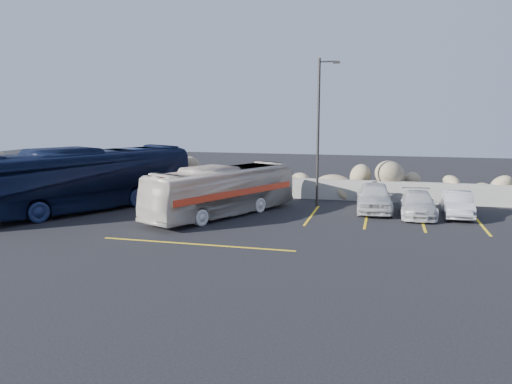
% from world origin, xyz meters
% --- Properties ---
extents(ground, '(90.00, 90.00, 0.00)m').
position_xyz_m(ground, '(0.00, 0.00, 0.00)').
color(ground, black).
rests_on(ground, ground).
extents(seawall, '(60.00, 0.40, 1.20)m').
position_xyz_m(seawall, '(0.00, 12.00, 0.60)').
color(seawall, gray).
rests_on(seawall, ground).
extents(riprap_pile, '(54.00, 2.80, 2.60)m').
position_xyz_m(riprap_pile, '(0.00, 13.20, 1.30)').
color(riprap_pile, '#998964').
rests_on(riprap_pile, ground).
extents(parking_lines, '(18.16, 9.36, 0.01)m').
position_xyz_m(parking_lines, '(4.64, 5.57, 0.01)').
color(parking_lines, yellow).
rests_on(parking_lines, ground).
extents(lamppost, '(1.14, 0.18, 8.00)m').
position_xyz_m(lamppost, '(2.56, 9.50, 4.30)').
color(lamppost, '#2B2926').
rests_on(lamppost, ground).
extents(vintage_bus, '(5.87, 9.06, 2.52)m').
position_xyz_m(vintage_bus, '(-1.75, 5.85, 1.26)').
color(vintage_bus, silver).
rests_on(vintage_bus, ground).
extents(tour_coach, '(8.03, 11.92, 3.34)m').
position_xyz_m(tour_coach, '(-9.20, 5.33, 1.67)').
color(tour_coach, '#101A37').
rests_on(tour_coach, ground).
extents(car_a, '(2.03, 4.55, 1.52)m').
position_xyz_m(car_a, '(5.60, 8.86, 0.76)').
color(car_a, silver).
rests_on(car_a, ground).
extents(car_b, '(1.40, 3.79, 1.24)m').
position_xyz_m(car_b, '(9.65, 8.54, 0.62)').
color(car_b, silver).
rests_on(car_b, ground).
extents(car_c, '(1.72, 4.19, 1.21)m').
position_xyz_m(car_c, '(7.75, 8.16, 0.61)').
color(car_c, silver).
rests_on(car_c, ground).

